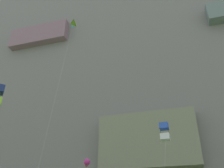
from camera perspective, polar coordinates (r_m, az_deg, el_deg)
name	(u,v)px	position (r m, az deg, el deg)	size (l,w,h in m)	color
cliff_face	(149,68)	(69.26, 8.21, 3.42)	(180.00, 27.00, 82.29)	slate
kite_box_high_right	(165,132)	(23.34, 11.54, -10.35)	(1.36, 3.92, 11.65)	blue
kite_windsock_high_center	(87,163)	(39.92, -5.63, -17.01)	(2.80, 9.60, 12.82)	#CC3399
kite_delta_mid_right	(68,34)	(39.84, -9.62, 10.81)	(2.33, 3.00, 30.79)	#8CCC33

